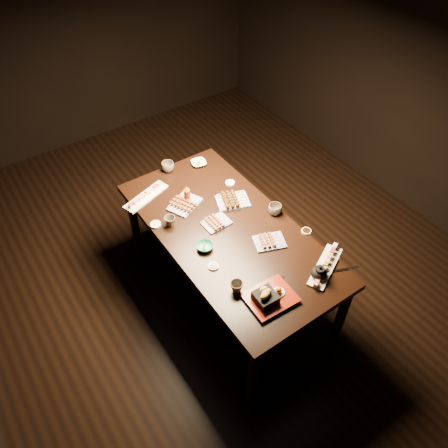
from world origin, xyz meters
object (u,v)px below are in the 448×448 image
Objects in this scene: dining_table at (228,263)px; yakitori_plate_center at (216,221)px; teacup_far_left at (170,221)px; edamame_bowl_green at (205,247)px; yakitori_plate_left at (185,202)px; tempura_tray at (271,294)px; teacup_near_left at (237,287)px; teacup_mid_right at (275,209)px; sushi_platter_far at (146,195)px; sushi_platter_near at (326,265)px; yakitori_plate_right at (270,240)px; teapot at (319,272)px; condiment_bottle at (187,194)px; teacup_far_right at (168,167)px; edamame_bowl_cream at (199,163)px.

dining_table is 9.25× the size of yakitori_plate_center.
teacup_far_left is at bearing 146.11° from yakitori_plate_center.
yakitori_plate_left is at bearing 76.09° from edamame_bowl_green.
yakitori_plate_center is 0.25m from edamame_bowl_green.
tempura_tray reaches higher than yakitori_plate_left.
yakitori_plate_center is 0.61m from teacup_near_left.
tempura_tray reaches higher than teacup_mid_right.
sushi_platter_far is 4.89× the size of teacup_far_left.
yakitori_plate_left is (-0.45, 1.05, 0.01)m from sushi_platter_near.
dining_table is at bearing -41.70° from teacup_far_left.
yakitori_plate_center is (-0.37, 0.75, 0.00)m from sushi_platter_near.
yakitori_plate_center is 1.93× the size of teacup_mid_right.
yakitori_plate_center is 0.75m from tempura_tray.
yakitori_plate_right is (0.20, -0.36, 0.00)m from yakitori_plate_center.
sushi_platter_near is 0.10m from teapot.
teapot is at bearing -78.85° from dining_table.
teacup_mid_right is 0.78m from teacup_far_left.
teapot is (-0.15, -0.62, 0.01)m from teacup_mid_right.
teacup_near_left is (0.06, -1.11, 0.01)m from sushi_platter_far.
yakitori_plate_right is at bearing -27.58° from edamame_bowl_green.
sushi_platter_near is at bearing -68.96° from condiment_bottle.
condiment_bottle is (-0.06, -0.41, 0.03)m from teacup_far_right.
tempura_tray is 0.78m from teacup_mid_right.
sushi_platter_near is at bearing -86.01° from edamame_bowl_cream.
teacup_far_right is (0.24, 1.30, 0.00)m from teacup_near_left.
teacup_mid_right is (0.51, 0.58, -0.02)m from tempura_tray.
teacup_near_left is at bearing 168.96° from teapot.
condiment_bottle is at bearing 84.60° from sushi_platter_near.
tempura_tray is 0.37m from teapot.
teacup_far_right reaches higher than edamame_bowl_cream.
condiment_bottle reaches higher than tempura_tray.
edamame_bowl_green is (0.09, -0.70, -0.01)m from sushi_platter_far.
sushi_platter_far is at bearing 104.59° from yakitori_plate_left.
dining_table is 0.67m from teacup_near_left.
teacup_near_left is (-0.26, -0.47, 0.41)m from dining_table.
dining_table is 11.96× the size of condiment_bottle.
teacup_far_right is (0.30, 0.19, 0.02)m from sushi_platter_far.
tempura_tray is (-0.09, -0.74, 0.03)m from yakitori_plate_center.
teacup_near_left is at bearing 74.69° from sushi_platter_far.
teacup_mid_right reaches higher than teacup_far_left.
yakitori_plate_right is at bearing -136.22° from teacup_mid_right.
yakitori_plate_right reaches higher than sushi_platter_far.
teacup_near_left is at bearing -127.40° from dining_table.
yakitori_plate_center reaches higher than sushi_platter_near.
teacup_mid_right is 0.64m from teapot.
sushi_platter_far is 3.17× the size of teapot.
teapot reaches higher than yakitori_plate_left.
sushi_platter_near is 1.13m from teacup_far_left.
condiment_bottle is at bearing 133.98° from teacup_mid_right.
teacup_far_right reaches higher than dining_table.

